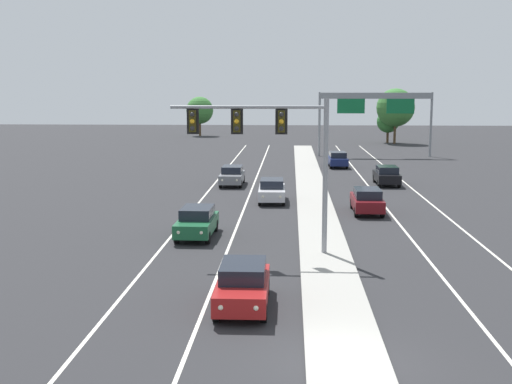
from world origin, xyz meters
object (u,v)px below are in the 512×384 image
(tree_far_right_b, at_px, (388,122))
(car_oncoming_silver, at_px, (272,190))
(car_oncoming_red, at_px, (243,285))
(highway_sign_gantry, at_px, (376,104))
(car_receding_navy, at_px, (337,159))
(tree_far_left_c, at_px, (200,110))
(car_receding_black, at_px, (387,175))
(tree_far_right_a, at_px, (396,108))
(car_receding_darkred, at_px, (367,200))
(car_oncoming_green, at_px, (197,222))
(car_oncoming_grey, at_px, (232,175))
(overhead_signal_mast, at_px, (272,140))

(tree_far_right_b, bearing_deg, car_oncoming_silver, -106.41)
(car_oncoming_red, xyz_separation_m, highway_sign_gantry, (11.53, 55.08, 5.34))
(car_receding_navy, height_order, tree_far_right_b, tree_far_right_b)
(tree_far_right_b, bearing_deg, highway_sign_gantry, -102.36)
(car_oncoming_red, xyz_separation_m, car_oncoming_silver, (0.39, 22.52, 0.00))
(car_oncoming_red, bearing_deg, car_oncoming_silver, 89.02)
(highway_sign_gantry, bearing_deg, tree_far_left_c, 126.82)
(car_receding_black, relative_size, car_receding_navy, 0.99)
(car_receding_black, distance_m, tree_far_right_b, 45.02)
(car_receding_black, relative_size, tree_far_right_a, 0.56)
(car_receding_darkred, bearing_deg, car_oncoming_green, -142.99)
(tree_far_left_c, bearing_deg, tree_far_right_a, -25.66)
(car_oncoming_green, distance_m, tree_far_left_c, 78.56)
(car_oncoming_silver, height_order, car_oncoming_grey, same)
(tree_far_right_b, relative_size, tree_far_left_c, 0.72)
(highway_sign_gantry, xyz_separation_m, tree_far_right_a, (5.33, 19.15, -0.93))
(car_oncoming_red, bearing_deg, car_receding_darkred, 70.65)
(car_oncoming_green, height_order, tree_far_left_c, tree_far_left_c)
(car_receding_black, bearing_deg, car_oncoming_red, -107.04)
(overhead_signal_mast, height_order, car_oncoming_grey, overhead_signal_mast)
(car_receding_black, height_order, car_receding_navy, same)
(car_oncoming_red, bearing_deg, tree_far_right_a, 77.20)
(car_oncoming_silver, xyz_separation_m, car_receding_darkred, (6.15, -3.90, 0.00))
(highway_sign_gantry, bearing_deg, overhead_signal_mast, -102.75)
(overhead_signal_mast, relative_size, car_receding_darkred, 1.63)
(car_oncoming_grey, relative_size, tree_far_right_a, 0.56)
(car_oncoming_green, xyz_separation_m, highway_sign_gantry, (14.80, 43.85, 5.34))
(car_oncoming_red, bearing_deg, tree_far_right_b, 78.03)
(car_oncoming_green, relative_size, tree_far_right_b, 0.94)
(car_oncoming_grey, height_order, tree_far_right_a, tree_far_right_a)
(car_oncoming_grey, xyz_separation_m, car_receding_darkred, (9.64, -11.80, 0.00))
(overhead_signal_mast, distance_m, car_receding_black, 25.71)
(car_oncoming_green, relative_size, tree_far_left_c, 0.67)
(tree_far_right_a, bearing_deg, car_oncoming_silver, -107.68)
(car_oncoming_grey, height_order, highway_sign_gantry, highway_sign_gantry)
(tree_far_right_b, bearing_deg, tree_far_right_a, -62.61)
(tree_far_right_b, bearing_deg, tree_far_left_c, 156.16)
(car_oncoming_grey, bearing_deg, highway_sign_gantry, 59.31)
(highway_sign_gantry, relative_size, tree_far_right_a, 1.66)
(car_oncoming_red, height_order, tree_far_right_b, tree_far_right_b)
(tree_far_right_a, bearing_deg, car_oncoming_grey, -114.50)
(car_oncoming_red, bearing_deg, highway_sign_gantry, 78.17)
(car_oncoming_green, distance_m, tree_far_right_b, 67.42)
(overhead_signal_mast, bearing_deg, car_oncoming_grey, 99.66)
(tree_far_right_a, bearing_deg, car_oncoming_red, -102.80)
(car_oncoming_grey, relative_size, tree_far_right_b, 0.93)
(car_oncoming_red, distance_m, tree_far_left_c, 90.13)
(car_receding_darkred, xyz_separation_m, tree_far_left_c, (-20.39, 70.37, 3.54))
(car_oncoming_red, bearing_deg, tree_far_left_c, 98.85)
(car_oncoming_grey, height_order, tree_far_left_c, tree_far_left_c)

